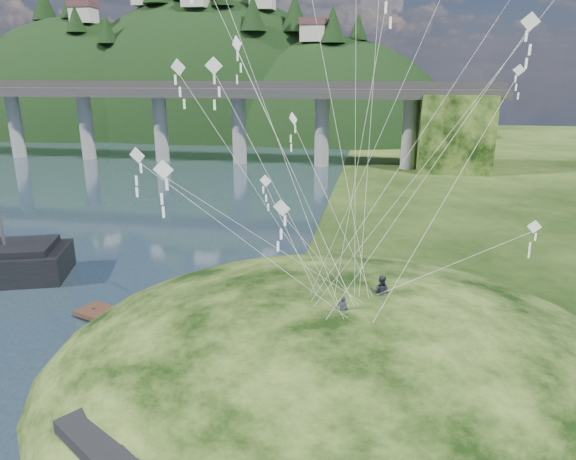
# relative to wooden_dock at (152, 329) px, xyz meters

# --- Properties ---
(ground) EXTENTS (320.00, 320.00, 0.00)m
(ground) POSITION_rel_wooden_dock_xyz_m (4.59, -4.09, -0.40)
(ground) COLOR black
(ground) RESTS_ON ground
(grass_hill) EXTENTS (36.00, 32.00, 13.00)m
(grass_hill) POSITION_rel_wooden_dock_xyz_m (12.59, -2.09, -1.90)
(grass_hill) COLOR black
(grass_hill) RESTS_ON ground
(bridge) EXTENTS (160.00, 11.00, 15.00)m
(bridge) POSITION_rel_wooden_dock_xyz_m (-21.87, 65.98, 9.30)
(bridge) COLOR #2D2B2B
(bridge) RESTS_ON ground
(far_ridge) EXTENTS (153.00, 70.00, 94.50)m
(far_ridge) POSITION_rel_wooden_dock_xyz_m (-38.99, 118.08, -7.84)
(far_ridge) COLOR black
(far_ridge) RESTS_ON ground
(wooden_dock) EXTENTS (12.74, 6.26, 0.92)m
(wooden_dock) POSITION_rel_wooden_dock_xyz_m (0.00, 0.00, 0.00)
(wooden_dock) COLOR #352015
(wooden_dock) RESTS_ON ground
(kite_flyers) EXTENTS (2.73, 3.09, 1.99)m
(kite_flyers) POSITION_rel_wooden_dock_xyz_m (14.02, -2.42, 5.49)
(kite_flyers) COLOR #252832
(kite_flyers) RESTS_ON ground
(kite_swarm) EXTENTS (19.50, 18.06, 20.65)m
(kite_swarm) POSITION_rel_wooden_dock_xyz_m (11.77, -2.78, 17.66)
(kite_swarm) COLOR white
(kite_swarm) RESTS_ON ground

